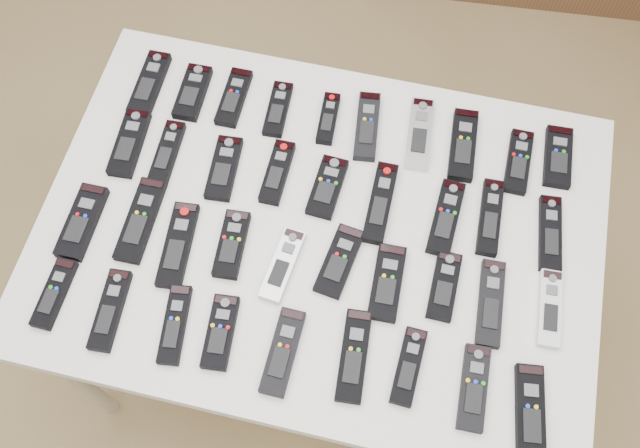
% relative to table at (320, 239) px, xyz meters
% --- Properties ---
extents(ground, '(4.00, 4.00, 0.00)m').
position_rel_table_xyz_m(ground, '(-0.08, -0.07, -0.72)').
color(ground, olive).
rests_on(ground, ground).
extents(table, '(1.25, 0.88, 0.78)m').
position_rel_table_xyz_m(table, '(0.00, 0.00, 0.00)').
color(table, white).
rests_on(table, ground).
extents(remote_0, '(0.06, 0.19, 0.02)m').
position_rel_table_xyz_m(remote_0, '(-0.50, 0.28, 0.07)').
color(remote_0, black).
rests_on(remote_0, table).
extents(remote_1, '(0.06, 0.16, 0.02)m').
position_rel_table_xyz_m(remote_1, '(-0.38, 0.28, 0.07)').
color(remote_1, black).
rests_on(remote_1, table).
extents(remote_2, '(0.05, 0.16, 0.02)m').
position_rel_table_xyz_m(remote_2, '(-0.28, 0.29, 0.07)').
color(remote_2, black).
rests_on(remote_2, table).
extents(remote_3, '(0.06, 0.15, 0.02)m').
position_rel_table_xyz_m(remote_3, '(-0.17, 0.28, 0.07)').
color(remote_3, black).
rests_on(remote_3, table).
extents(remote_4, '(0.05, 0.14, 0.02)m').
position_rel_table_xyz_m(remote_4, '(-0.05, 0.28, 0.07)').
color(remote_4, black).
rests_on(remote_4, table).
extents(remote_5, '(0.07, 0.19, 0.02)m').
position_rel_table_xyz_m(remote_5, '(0.05, 0.28, 0.07)').
color(remote_5, black).
rests_on(remote_5, table).
extents(remote_6, '(0.07, 0.19, 0.02)m').
position_rel_table_xyz_m(remote_6, '(0.17, 0.29, 0.07)').
color(remote_6, '#B7B7BC').
rests_on(remote_6, table).
extents(remote_7, '(0.07, 0.19, 0.02)m').
position_rel_table_xyz_m(remote_7, '(0.28, 0.28, 0.07)').
color(remote_7, black).
rests_on(remote_7, table).
extents(remote_8, '(0.05, 0.17, 0.02)m').
position_rel_table_xyz_m(remote_8, '(0.41, 0.27, 0.07)').
color(remote_8, black).
rests_on(remote_8, table).
extents(remote_9, '(0.07, 0.16, 0.02)m').
position_rel_table_xyz_m(remote_9, '(0.50, 0.30, 0.07)').
color(remote_9, black).
rests_on(remote_9, table).
extents(remote_10, '(0.07, 0.18, 0.02)m').
position_rel_table_xyz_m(remote_10, '(-0.49, 0.11, 0.07)').
color(remote_10, black).
rests_on(remote_10, table).
extents(remote_11, '(0.05, 0.17, 0.02)m').
position_rel_table_xyz_m(remote_11, '(-0.39, 0.10, 0.07)').
color(remote_11, black).
rests_on(remote_11, table).
extents(remote_12, '(0.07, 0.17, 0.02)m').
position_rel_table_xyz_m(remote_12, '(-0.25, 0.09, 0.07)').
color(remote_12, black).
rests_on(remote_12, table).
extents(remote_13, '(0.05, 0.16, 0.02)m').
position_rel_table_xyz_m(remote_13, '(-0.13, 0.11, 0.07)').
color(remote_13, black).
rests_on(remote_13, table).
extents(remote_14, '(0.07, 0.16, 0.02)m').
position_rel_table_xyz_m(remote_14, '(-0.01, 0.10, 0.07)').
color(remote_14, black).
rests_on(remote_14, table).
extents(remote_15, '(0.05, 0.20, 0.02)m').
position_rel_table_xyz_m(remote_15, '(0.12, 0.09, 0.07)').
color(remote_15, black).
rests_on(remote_15, table).
extents(remote_16, '(0.06, 0.18, 0.02)m').
position_rel_table_xyz_m(remote_16, '(0.27, 0.08, 0.07)').
color(remote_16, black).
rests_on(remote_16, table).
extents(remote_17, '(0.05, 0.19, 0.02)m').
position_rel_table_xyz_m(remote_17, '(0.37, 0.11, 0.07)').
color(remote_17, black).
rests_on(remote_17, table).
extents(remote_18, '(0.06, 0.18, 0.02)m').
position_rel_table_xyz_m(remote_18, '(0.50, 0.10, 0.07)').
color(remote_18, black).
rests_on(remote_18, table).
extents(remote_19, '(0.06, 0.18, 0.02)m').
position_rel_table_xyz_m(remote_19, '(-0.52, -0.11, 0.07)').
color(remote_19, black).
rests_on(remote_19, table).
extents(remote_20, '(0.06, 0.20, 0.02)m').
position_rel_table_xyz_m(remote_20, '(-0.39, -0.08, 0.07)').
color(remote_20, black).
rests_on(remote_20, table).
extents(remote_21, '(0.07, 0.21, 0.02)m').
position_rel_table_xyz_m(remote_21, '(-0.29, -0.12, 0.07)').
color(remote_21, black).
rests_on(remote_21, table).
extents(remote_22, '(0.07, 0.16, 0.02)m').
position_rel_table_xyz_m(remote_22, '(-0.18, -0.09, 0.07)').
color(remote_22, black).
rests_on(remote_22, table).
extents(remote_23, '(0.07, 0.17, 0.02)m').
position_rel_table_xyz_m(remote_23, '(-0.06, -0.11, 0.07)').
color(remote_23, '#B7B7BC').
rests_on(remote_23, table).
extents(remote_24, '(0.08, 0.17, 0.02)m').
position_rel_table_xyz_m(remote_24, '(0.06, -0.07, 0.07)').
color(remote_24, black).
rests_on(remote_24, table).
extents(remote_25, '(0.07, 0.17, 0.02)m').
position_rel_table_xyz_m(remote_25, '(0.17, -0.10, 0.07)').
color(remote_25, black).
rests_on(remote_25, table).
extents(remote_26, '(0.06, 0.15, 0.02)m').
position_rel_table_xyz_m(remote_26, '(0.29, -0.08, 0.07)').
color(remote_26, black).
rests_on(remote_26, table).
extents(remote_27, '(0.06, 0.19, 0.02)m').
position_rel_table_xyz_m(remote_27, '(0.39, -0.09, 0.07)').
color(remote_27, black).
rests_on(remote_27, table).
extents(remote_28, '(0.05, 0.17, 0.02)m').
position_rel_table_xyz_m(remote_28, '(0.51, -0.08, 0.07)').
color(remote_28, silver).
rests_on(remote_28, table).
extents(remote_29, '(0.05, 0.16, 0.02)m').
position_rel_table_xyz_m(remote_29, '(-0.51, -0.28, 0.07)').
color(remote_29, black).
rests_on(remote_29, table).
extents(remote_30, '(0.06, 0.18, 0.02)m').
position_rel_table_xyz_m(remote_30, '(-0.38, -0.29, 0.07)').
color(remote_30, black).
rests_on(remote_30, table).
extents(remote_31, '(0.07, 0.17, 0.02)m').
position_rel_table_xyz_m(remote_31, '(-0.24, -0.29, 0.07)').
color(remote_31, black).
rests_on(remote_31, table).
extents(remote_32, '(0.07, 0.16, 0.02)m').
position_rel_table_xyz_m(remote_32, '(-0.14, -0.29, 0.07)').
color(remote_32, black).
rests_on(remote_32, table).
extents(remote_33, '(0.06, 0.18, 0.02)m').
position_rel_table_xyz_m(remote_33, '(-0.01, -0.30, 0.07)').
color(remote_33, black).
rests_on(remote_33, table).
extents(remote_34, '(0.07, 0.20, 0.02)m').
position_rel_table_xyz_m(remote_34, '(0.13, -0.27, 0.07)').
color(remote_34, black).
rests_on(remote_34, table).
extents(remote_35, '(0.05, 0.16, 0.02)m').
position_rel_table_xyz_m(remote_35, '(0.25, -0.27, 0.07)').
color(remote_35, black).
rests_on(remote_35, table).
extents(remote_36, '(0.06, 0.17, 0.02)m').
position_rel_table_xyz_m(remote_36, '(0.38, -0.28, 0.07)').
color(remote_36, black).
rests_on(remote_36, table).
extents(remote_37, '(0.08, 0.20, 0.02)m').
position_rel_table_xyz_m(remote_37, '(0.50, -0.30, 0.07)').
color(remote_37, black).
rests_on(remote_37, table).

